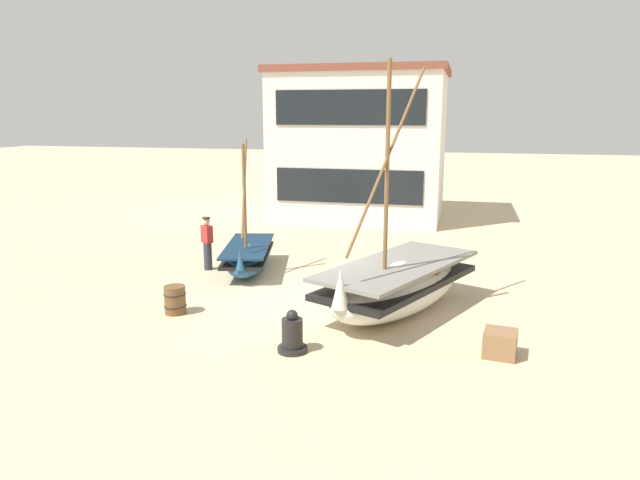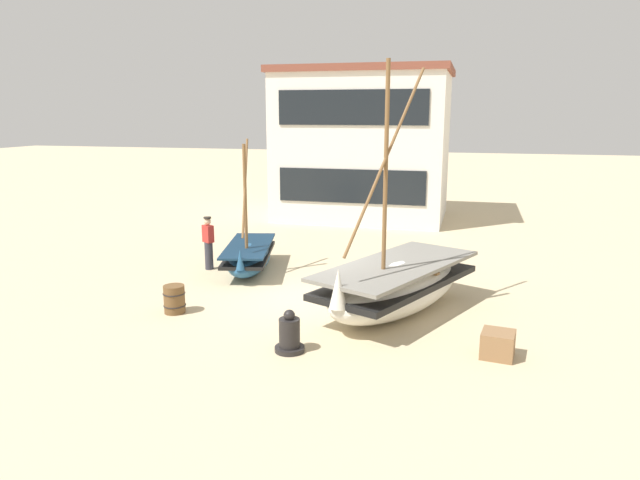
{
  "view_description": "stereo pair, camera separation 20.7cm",
  "coord_description": "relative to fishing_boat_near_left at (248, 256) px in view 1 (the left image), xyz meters",
  "views": [
    {
      "loc": [
        3.81,
        -14.21,
        4.87
      ],
      "look_at": [
        0.0,
        1.0,
        1.4
      ],
      "focal_mm": 32.43,
      "sensor_mm": 36.0,
      "label": 1
    },
    {
      "loc": [
        4.01,
        -14.16,
        4.87
      ],
      "look_at": [
        0.0,
        1.0,
        1.4
      ],
      "focal_mm": 32.43,
      "sensor_mm": 36.0,
      "label": 2
    }
  ],
  "objects": [
    {
      "name": "fishing_boat_near_left",
      "position": [
        0.0,
        0.0,
        0.0
      ],
      "size": [
        2.11,
        3.82,
        4.1
      ],
      "color": "#23517A",
      "rests_on": "ground"
    },
    {
      "name": "fisherman_by_hull",
      "position": [
        -1.3,
        -0.14,
        0.36
      ],
      "size": [
        0.42,
        0.38,
        1.68
      ],
      "color": "#33333D",
      "rests_on": "ground"
    },
    {
      "name": "ground_plane",
      "position": [
        2.62,
        -2.22,
        -0.48
      ],
      "size": [
        120.0,
        120.0,
        0.0
      ],
      "primitive_type": "plane",
      "color": "#CCB78E"
    },
    {
      "name": "harbor_building_main",
      "position": [
        1.64,
        10.49,
        2.96
      ],
      "size": [
        7.85,
        5.9,
        6.85
      ],
      "color": "white",
      "rests_on": "ground"
    },
    {
      "name": "fishing_boat_centre_large",
      "position": [
        4.95,
        -2.67,
        0.22
      ],
      "size": [
        3.84,
        5.35,
        6.03
      ],
      "color": "silver",
      "rests_on": "ground"
    },
    {
      "name": "cargo_crate",
      "position": [
        7.31,
        -4.84,
        -0.21
      ],
      "size": [
        0.73,
        0.73,
        0.54
      ],
      "primitive_type": "cube",
      "rotation": [
        0.0,
        0.0,
        1.43
      ],
      "color": "olive",
      "rests_on": "ground"
    },
    {
      "name": "capstan_winch",
      "position": [
        3.14,
        -5.65,
        -0.12
      ],
      "size": [
        0.63,
        0.63,
        0.91
      ],
      "color": "black",
      "rests_on": "ground"
    },
    {
      "name": "wooden_barrel",
      "position": [
        -0.35,
        -4.11,
        -0.13
      ],
      "size": [
        0.56,
        0.56,
        0.7
      ],
      "color": "brown",
      "rests_on": "ground"
    }
  ]
}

